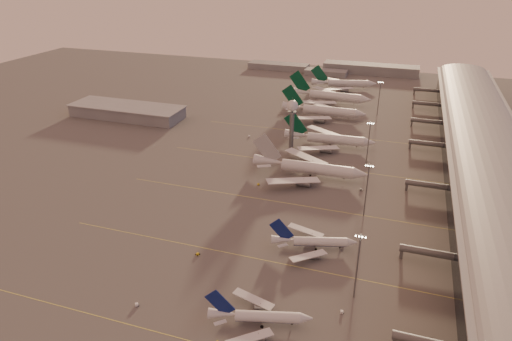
% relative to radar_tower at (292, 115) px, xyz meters
% --- Properties ---
extents(ground, '(700.00, 700.00, 0.00)m').
position_rel_radar_tower_xyz_m(ground, '(-5.00, -120.00, -20.95)').
color(ground, '#535151').
rests_on(ground, ground).
extents(taxiway_markings, '(180.00, 185.25, 0.02)m').
position_rel_radar_tower_xyz_m(taxiway_markings, '(25.00, -64.00, -20.94)').
color(taxiway_markings, '#E7E151').
rests_on(taxiway_markings, ground).
extents(terminal, '(57.00, 362.00, 23.04)m').
position_rel_radar_tower_xyz_m(terminal, '(102.88, -9.91, -10.43)').
color(terminal, black).
rests_on(terminal, ground).
extents(hangar, '(82.00, 27.00, 8.50)m').
position_rel_radar_tower_xyz_m(hangar, '(-125.00, 20.00, -16.63)').
color(hangar, slate).
rests_on(hangar, ground).
extents(radar_tower, '(6.40, 6.40, 31.10)m').
position_rel_radar_tower_xyz_m(radar_tower, '(0.00, 0.00, 0.00)').
color(radar_tower, '#5B5D62').
rests_on(radar_tower, ground).
extents(mast_a, '(3.60, 0.56, 25.00)m').
position_rel_radar_tower_xyz_m(mast_a, '(53.00, -120.00, -7.21)').
color(mast_a, '#5B5D62').
rests_on(mast_a, ground).
extents(mast_b, '(3.60, 0.56, 25.00)m').
position_rel_radar_tower_xyz_m(mast_b, '(50.00, -65.00, -7.21)').
color(mast_b, '#5B5D62').
rests_on(mast_b, ground).
extents(mast_c, '(3.60, 0.56, 25.00)m').
position_rel_radar_tower_xyz_m(mast_c, '(45.00, -10.00, -7.21)').
color(mast_c, '#5B5D62').
rests_on(mast_c, ground).
extents(mast_d, '(3.60, 0.56, 25.00)m').
position_rel_radar_tower_xyz_m(mast_d, '(43.00, 80.00, -7.21)').
color(mast_d, '#5B5D62').
rests_on(mast_d, ground).
extents(distant_horizon, '(165.00, 37.50, 9.00)m').
position_rel_radar_tower_xyz_m(distant_horizon, '(-2.38, 205.14, -17.06)').
color(distant_horizon, slate).
rests_on(distant_horizon, ground).
extents(narrowbody_near, '(32.44, 25.54, 12.95)m').
position_rel_radar_tower_xyz_m(narrowbody_near, '(27.07, -141.98, -18.33)').
color(narrowbody_near, silver).
rests_on(narrowbody_near, ground).
extents(narrowbody_mid, '(33.41, 26.29, 13.39)m').
position_rel_radar_tower_xyz_m(narrowbody_mid, '(34.35, -96.71, -18.24)').
color(narrowbody_mid, silver).
rests_on(narrowbody_mid, ground).
extents(widebody_white, '(60.27, 48.28, 21.20)m').
position_rel_radar_tower_xyz_m(widebody_white, '(18.68, -34.04, -17.27)').
color(widebody_white, silver).
rests_on(widebody_white, ground).
extents(greentail_a, '(54.90, 44.25, 19.93)m').
position_rel_radar_tower_xyz_m(greentail_a, '(20.85, 10.74, -17.43)').
color(greentail_a, silver).
rests_on(greentail_a, ground).
extents(greentail_b, '(60.30, 48.75, 21.92)m').
position_rel_radar_tower_xyz_m(greentail_b, '(7.39, 62.51, -17.08)').
color(greentail_b, silver).
rests_on(greentail_b, ground).
extents(greentail_c, '(64.66, 52.13, 23.47)m').
position_rel_radar_tower_xyz_m(greentail_c, '(5.03, 99.41, -16.80)').
color(greentail_c, silver).
rests_on(greentail_c, ground).
extents(greentail_d, '(55.27, 44.09, 20.46)m').
position_rel_radar_tower_xyz_m(greentail_d, '(9.17, 144.71, -17.33)').
color(greentail_d, silver).
rests_on(greentail_d, ground).
extents(gsv_truck_a, '(5.45, 4.68, 2.16)m').
position_rel_radar_tower_xyz_m(gsv_truck_a, '(-13.40, -146.74, -19.85)').
color(gsv_truck_a, white).
rests_on(gsv_truck_a, ground).
extents(gsv_catering_a, '(4.57, 2.45, 3.61)m').
position_rel_radar_tower_xyz_m(gsv_catering_a, '(50.56, -128.87, -19.15)').
color(gsv_catering_a, white).
rests_on(gsv_catering_a, ground).
extents(gsv_tug_mid, '(3.51, 2.78, 0.88)m').
position_rel_radar_tower_xyz_m(gsv_tug_mid, '(-6.85, -115.10, -20.50)').
color(gsv_tug_mid, gold).
rests_on(gsv_tug_mid, ground).
extents(gsv_truck_b, '(6.31, 3.72, 2.40)m').
position_rel_radar_tower_xyz_m(gsv_truck_b, '(44.92, -89.12, -19.72)').
color(gsv_truck_b, '#535658').
rests_on(gsv_truck_b, ground).
extents(gsv_truck_c, '(5.08, 3.97, 1.97)m').
position_rel_radar_tower_xyz_m(gsv_truck_c, '(-2.93, -51.69, -19.95)').
color(gsv_truck_c, gold).
rests_on(gsv_truck_c, ground).
extents(gsv_catering_b, '(5.61, 3.08, 4.40)m').
position_rel_radar_tower_xyz_m(gsv_catering_b, '(46.22, -41.53, -18.75)').
color(gsv_catering_b, '#535658').
rests_on(gsv_catering_b, ground).
extents(gsv_tug_far, '(2.71, 3.62, 0.92)m').
position_rel_radar_tower_xyz_m(gsv_tug_far, '(17.78, -16.82, -20.47)').
color(gsv_tug_far, white).
rests_on(gsv_tug_far, ground).
extents(gsv_truck_d, '(3.27, 5.38, 2.05)m').
position_rel_radar_tower_xyz_m(gsv_truck_d, '(-29.97, 10.66, -19.91)').
color(gsv_truck_d, white).
rests_on(gsv_truck_d, ground).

